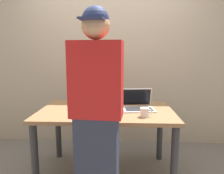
% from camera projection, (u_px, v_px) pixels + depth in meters
% --- Properties ---
extents(ground_plane, '(8.00, 8.00, 0.00)m').
position_uv_depth(ground_plane, '(106.00, 173.00, 2.41)').
color(ground_plane, slate).
rests_on(ground_plane, ground).
extents(desk, '(1.44, 0.87, 0.75)m').
position_uv_depth(desk, '(106.00, 119.00, 2.31)').
color(desk, olive).
rests_on(desk, ground).
extents(laptop, '(0.36, 0.33, 0.21)m').
position_uv_depth(laptop, '(138.00, 105.00, 2.33)').
color(laptop, '#B7BABC').
rests_on(laptop, desk).
extents(beer_bottle_amber, '(0.07, 0.07, 0.32)m').
position_uv_depth(beer_bottle_amber, '(92.00, 97.00, 2.32)').
color(beer_bottle_amber, brown).
rests_on(beer_bottle_amber, desk).
extents(beer_bottle_brown, '(0.06, 0.06, 0.28)m').
position_uv_depth(beer_bottle_brown, '(85.00, 99.00, 2.32)').
color(beer_bottle_brown, '#1E5123').
rests_on(beer_bottle_brown, desk).
extents(person_figure, '(0.41, 0.30, 1.69)m').
position_uv_depth(person_figure, '(97.00, 115.00, 1.62)').
color(person_figure, '#2D3347').
rests_on(person_figure, ground).
extents(coffee_mug, '(0.11, 0.08, 0.09)m').
position_uv_depth(coffee_mug, '(145.00, 112.00, 2.03)').
color(coffee_mug, white).
rests_on(coffee_mug, desk).
extents(back_wall, '(6.00, 0.10, 2.60)m').
position_uv_depth(back_wall, '(111.00, 57.00, 3.15)').
color(back_wall, tan).
rests_on(back_wall, ground).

